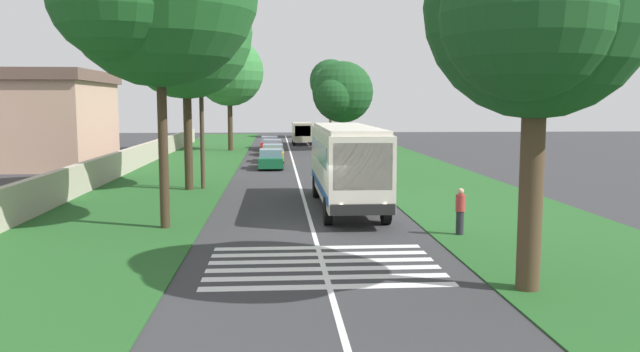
% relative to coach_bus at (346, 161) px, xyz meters
% --- Properties ---
extents(ground, '(160.00, 160.00, 0.00)m').
position_rel_coach_bus_xyz_m(ground, '(-4.57, 1.80, -2.15)').
color(ground, '#333335').
extents(grass_verge_left, '(120.00, 8.00, 0.04)m').
position_rel_coach_bus_xyz_m(grass_verge_left, '(10.43, 10.00, -2.13)').
color(grass_verge_left, '#235623').
rests_on(grass_verge_left, ground).
extents(grass_verge_right, '(120.00, 8.00, 0.04)m').
position_rel_coach_bus_xyz_m(grass_verge_right, '(10.43, -6.40, -2.13)').
color(grass_verge_right, '#235623').
rests_on(grass_verge_right, ground).
extents(centre_line, '(110.00, 0.16, 0.01)m').
position_rel_coach_bus_xyz_m(centre_line, '(10.43, 1.80, -2.14)').
color(centre_line, silver).
rests_on(centre_line, ground).
extents(coach_bus, '(11.16, 2.62, 3.73)m').
position_rel_coach_bus_xyz_m(coach_bus, '(0.00, 0.00, 0.00)').
color(coach_bus, silver).
rests_on(coach_bus, ground).
extents(zebra_crossing, '(4.95, 6.80, 0.01)m').
position_rel_coach_bus_xyz_m(zebra_crossing, '(-10.11, 1.80, -2.14)').
color(zebra_crossing, silver).
rests_on(zebra_crossing, ground).
extents(trailing_car_0, '(4.30, 1.78, 1.43)m').
position_rel_coach_bus_xyz_m(trailing_car_0, '(17.90, 3.56, -1.48)').
color(trailing_car_0, '#145933').
rests_on(trailing_car_0, ground).
extents(trailing_car_1, '(4.30, 1.78, 1.43)m').
position_rel_coach_bus_xyz_m(trailing_car_1, '(23.37, 3.44, -1.48)').
color(trailing_car_1, gold).
rests_on(trailing_car_1, ground).
extents(trailing_car_2, '(4.30, 1.78, 1.43)m').
position_rel_coach_bus_xyz_m(trailing_car_2, '(30.18, 3.51, -1.48)').
color(trailing_car_2, '#B21E1E').
rests_on(trailing_car_2, ground).
extents(trailing_car_3, '(4.30, 1.78, 1.43)m').
position_rel_coach_bus_xyz_m(trailing_car_3, '(36.19, 3.85, -1.48)').
color(trailing_car_3, '#B21E1E').
rests_on(trailing_car_3, ground).
extents(trailing_minibus_0, '(6.00, 2.14, 2.53)m').
position_rel_coach_bus_xyz_m(trailing_minibus_0, '(44.98, 0.22, -0.60)').
color(trailing_minibus_0, '#BFB299').
rests_on(trailing_minibus_0, ground).
extents(roadside_tree_left_1, '(7.87, 6.78, 11.20)m').
position_rel_coach_bus_xyz_m(roadside_tree_left_1, '(35.73, 7.91, 5.53)').
color(roadside_tree_left_1, '#3D2D1E').
rests_on(roadside_tree_left_1, grass_verge_left).
extents(roadside_tree_left_2, '(8.52, 7.14, 12.07)m').
position_rel_coach_bus_xyz_m(roadside_tree_left_2, '(6.61, 8.13, 6.20)').
color(roadside_tree_left_2, '#3D2D1E').
rests_on(roadside_tree_left_2, grass_verge_left).
extents(roadside_tree_right_0, '(6.67, 5.53, 9.85)m').
position_rel_coach_bus_xyz_m(roadside_tree_right_0, '(-13.07, -3.04, 4.79)').
color(roadside_tree_right_0, '#4C3826').
rests_on(roadside_tree_right_0, grass_verge_right).
extents(roadside_tree_right_1, '(7.46, 6.22, 8.96)m').
position_rel_coach_bus_xyz_m(roadside_tree_right_1, '(36.27, -3.47, 3.57)').
color(roadside_tree_right_1, brown).
rests_on(roadside_tree_right_1, grass_verge_right).
extents(roadside_tree_right_2, '(7.29, 5.80, 10.72)m').
position_rel_coach_bus_xyz_m(roadside_tree_right_2, '(59.01, -4.16, 5.53)').
color(roadside_tree_right_2, brown).
rests_on(roadside_tree_right_2, grass_verge_right).
extents(utility_pole, '(0.24, 1.40, 8.49)m').
position_rel_coach_bus_xyz_m(utility_pole, '(6.93, 7.24, 2.28)').
color(utility_pole, '#473828').
rests_on(utility_pole, grass_verge_left).
extents(roadside_wall, '(70.00, 0.40, 1.59)m').
position_rel_coach_bus_xyz_m(roadside_wall, '(15.43, 13.40, -1.31)').
color(roadside_wall, '#B2A893').
rests_on(roadside_wall, grass_verge_left).
extents(roadside_building, '(12.00, 10.46, 7.14)m').
position_rel_coach_bus_xyz_m(roadside_building, '(20.92, 21.45, 1.46)').
color(roadside_building, tan).
rests_on(roadside_building, ground).
extents(pedestrian, '(0.34, 0.34, 1.69)m').
position_rel_coach_bus_xyz_m(pedestrian, '(-6.27, -3.44, -1.24)').
color(pedestrian, '#26262D').
rests_on(pedestrian, grass_verge_right).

